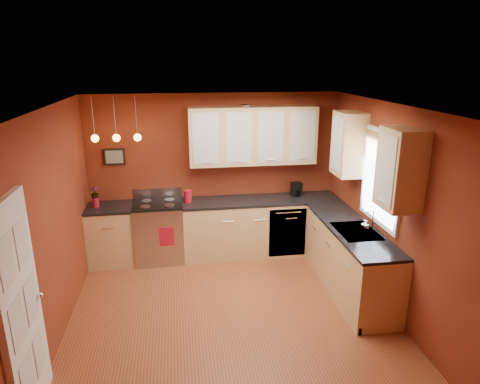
{
  "coord_description": "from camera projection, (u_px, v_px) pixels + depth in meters",
  "views": [
    {
      "loc": [
        -0.59,
        -4.62,
        3.11
      ],
      "look_at": [
        0.26,
        1.0,
        1.33
      ],
      "focal_mm": 32.0,
      "sensor_mm": 36.0,
      "label": 1
    }
  ],
  "objects": [
    {
      "name": "sink",
      "position": [
        356.0,
        233.0,
        5.62
      ],
      "size": [
        0.5,
        0.7,
        0.33
      ],
      "color": "gray",
      "rests_on": "counter_right"
    },
    {
      "name": "red_canister",
      "position": [
        188.0,
        196.0,
        6.7
      ],
      "size": [
        0.13,
        0.13,
        0.2
      ],
      "color": "#A31122",
      "rests_on": "counter_back_right"
    },
    {
      "name": "base_cabinets_back_right",
      "position": [
        261.0,
        227.0,
        7.04
      ],
      "size": [
        2.54,
        0.6,
        0.9
      ],
      "primitive_type": "cube",
      "color": "tan",
      "rests_on": "floor"
    },
    {
      "name": "red_vase",
      "position": [
        96.0,
        202.0,
        6.49
      ],
      "size": [
        0.09,
        0.09,
        0.15
      ],
      "primitive_type": "cylinder",
      "color": "#A31122",
      "rests_on": "counter_back_left"
    },
    {
      "name": "wall_right",
      "position": [
        392.0,
        212.0,
        5.27
      ],
      "size": [
        0.02,
        4.2,
        2.6
      ],
      "primitive_type": "cube",
      "color": "maroon",
      "rests_on": "floor"
    },
    {
      "name": "gas_range",
      "position": [
        159.0,
        231.0,
        6.79
      ],
      "size": [
        0.76,
        0.64,
        1.11
      ],
      "color": "#B0B0B4",
      "rests_on": "floor"
    },
    {
      "name": "door_left_wall",
      "position": [
        21.0,
        313.0,
        3.65
      ],
      "size": [
        0.12,
        0.82,
        2.05
      ],
      "color": "white",
      "rests_on": "floor"
    },
    {
      "name": "ceiling",
      "position": [
        230.0,
        108.0,
        4.59
      ],
      "size": [
        4.0,
        4.2,
        0.02
      ],
      "primitive_type": "cube",
      "color": "silver",
      "rests_on": "wall_back"
    },
    {
      "name": "floor",
      "position": [
        232.0,
        317.0,
        5.37
      ],
      "size": [
        4.2,
        4.2,
        0.0
      ],
      "primitive_type": "plane",
      "color": "#974D2C",
      "rests_on": "ground"
    },
    {
      "name": "dish_towel",
      "position": [
        167.0,
        237.0,
        6.49
      ],
      "size": [
        0.22,
        0.02,
        0.3
      ],
      "primitive_type": "cube",
      "color": "#A31122",
      "rests_on": "gas_range"
    },
    {
      "name": "dishwasher_front",
      "position": [
        287.0,
        233.0,
        6.82
      ],
      "size": [
        0.6,
        0.02,
        0.8
      ],
      "primitive_type": "cube",
      "color": "#B0B0B4",
      "rests_on": "base_cabinets_back_right"
    },
    {
      "name": "base_cabinets_right",
      "position": [
        349.0,
        260.0,
        5.9
      ],
      "size": [
        0.6,
        2.1,
        0.9
      ],
      "primitive_type": "cube",
      "color": "tan",
      "rests_on": "floor"
    },
    {
      "name": "coffee_maker",
      "position": [
        296.0,
        190.0,
        7.03
      ],
      "size": [
        0.19,
        0.18,
        0.23
      ],
      "rotation": [
        0.0,
        0.0,
        0.26
      ],
      "color": "black",
      "rests_on": "counter_back_right"
    },
    {
      "name": "wall_front",
      "position": [
        270.0,
        328.0,
        3.0
      ],
      "size": [
        4.0,
        0.02,
        2.6
      ],
      "primitive_type": "cube",
      "color": "maroon",
      "rests_on": "floor"
    },
    {
      "name": "wall_picture",
      "position": [
        114.0,
        157.0,
        6.62
      ],
      "size": [
        0.32,
        0.03,
        0.26
      ],
      "primitive_type": "cube",
      "color": "black",
      "rests_on": "wall_back"
    },
    {
      "name": "upper_cabinets_right",
      "position": [
        372.0,
        155.0,
        5.35
      ],
      "size": [
        0.35,
        1.95,
        0.9
      ],
      "primitive_type": "cube",
      "color": "tan",
      "rests_on": "wall_right"
    },
    {
      "name": "window",
      "position": [
        382.0,
        175.0,
        5.43
      ],
      "size": [
        0.06,
        1.02,
        1.22
      ],
      "color": "white",
      "rests_on": "wall_right"
    },
    {
      "name": "wall_left",
      "position": [
        51.0,
        230.0,
        4.7
      ],
      "size": [
        0.02,
        4.2,
        2.6
      ],
      "primitive_type": "cube",
      "color": "maroon",
      "rests_on": "floor"
    },
    {
      "name": "base_cabinets_back_left",
      "position": [
        112.0,
        236.0,
        6.7
      ],
      "size": [
        0.7,
        0.6,
        0.9
      ],
      "primitive_type": "cube",
      "color": "tan",
      "rests_on": "floor"
    },
    {
      "name": "pendant_lights",
      "position": [
        116.0,
        137.0,
        6.21
      ],
      "size": [
        0.71,
        0.11,
        0.66
      ],
      "color": "gray",
      "rests_on": "ceiling"
    },
    {
      "name": "flowers",
      "position": [
        95.0,
        193.0,
        6.45
      ],
      "size": [
        0.13,
        0.13,
        0.19
      ],
      "primitive_type": "imported",
      "rotation": [
        0.0,
        0.0,
        0.21
      ],
      "color": "#A31122",
      "rests_on": "red_vase"
    },
    {
      "name": "counter_back_right",
      "position": [
        262.0,
        200.0,
        6.9
      ],
      "size": [
        2.54,
        0.62,
        0.04
      ],
      "primitive_type": "cube",
      "color": "black",
      "rests_on": "base_cabinets_back_right"
    },
    {
      "name": "wall_back",
      "position": [
        214.0,
        174.0,
        6.96
      ],
      "size": [
        4.0,
        0.02,
        2.6
      ],
      "primitive_type": "cube",
      "color": "maroon",
      "rests_on": "floor"
    },
    {
      "name": "counter_right",
      "position": [
        352.0,
        228.0,
        5.76
      ],
      "size": [
        0.62,
        2.1,
        0.04
      ],
      "primitive_type": "cube",
      "color": "black",
      "rests_on": "base_cabinets_right"
    },
    {
      "name": "soap_pump",
      "position": [
        365.0,
        226.0,
        5.54
      ],
      "size": [
        0.1,
        0.1,
        0.17
      ],
      "primitive_type": "imported",
      "rotation": [
        0.0,
        0.0,
        0.32
      ],
      "color": "white",
      "rests_on": "counter_right"
    },
    {
      "name": "upper_cabinets_back",
      "position": [
        253.0,
        136.0,
        6.69
      ],
      "size": [
        2.0,
        0.35,
        0.9
      ],
      "primitive_type": "cube",
      "color": "tan",
      "rests_on": "wall_back"
    },
    {
      "name": "counter_back_left",
      "position": [
        110.0,
        207.0,
        6.56
      ],
      "size": [
        0.7,
        0.62,
        0.04
      ],
      "primitive_type": "cube",
      "color": "black",
      "rests_on": "base_cabinets_back_left"
    }
  ]
}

